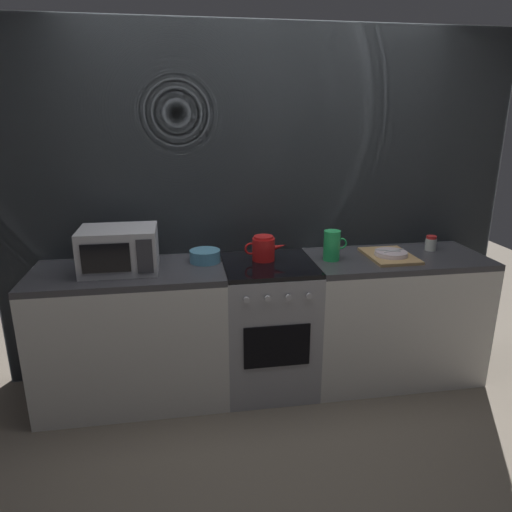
{
  "coord_description": "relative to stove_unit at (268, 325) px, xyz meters",
  "views": [
    {
      "loc": [
        -0.55,
        -2.83,
        1.84
      ],
      "look_at": [
        -0.08,
        0.0,
        0.95
      ],
      "focal_mm": 32.45,
      "sensor_mm": 36.0,
      "label": 1
    }
  ],
  "objects": [
    {
      "name": "microwave",
      "position": [
        -0.94,
        -0.0,
        0.59
      ],
      "size": [
        0.46,
        0.35,
        0.27
      ],
      "color": "#B2B2B7",
      "rests_on": "counter_left"
    },
    {
      "name": "ground_plane",
      "position": [
        0.0,
        0.0,
        -0.45
      ],
      "size": [
        8.0,
        8.0,
        0.0
      ],
      "primitive_type": "plane",
      "color": "#6B6054"
    },
    {
      "name": "counter_right",
      "position": [
        0.9,
        0.0,
        0.0
      ],
      "size": [
        1.2,
        0.6,
        0.9
      ],
      "color": "silver",
      "rests_on": "ground_plane"
    },
    {
      "name": "back_wall",
      "position": [
        0.0,
        0.32,
        0.75
      ],
      "size": [
        3.6,
        0.05,
        2.4
      ],
      "color": "gray",
      "rests_on": "ground_plane"
    },
    {
      "name": "counter_left",
      "position": [
        -0.9,
        0.0,
        0.0
      ],
      "size": [
        1.2,
        0.6,
        0.9
      ],
      "color": "silver",
      "rests_on": "ground_plane"
    },
    {
      "name": "stove_unit",
      "position": [
        0.0,
        0.0,
        0.0
      ],
      "size": [
        0.6,
        0.63,
        0.9
      ],
      "color": "#9E9EA3",
      "rests_on": "ground_plane"
    },
    {
      "name": "dish_pile",
      "position": [
        0.83,
        -0.02,
        0.47
      ],
      "size": [
        0.3,
        0.4,
        0.06
      ],
      "color": "tan",
      "rests_on": "counter_right"
    },
    {
      "name": "mixing_bowl",
      "position": [
        -0.41,
        0.09,
        0.49
      ],
      "size": [
        0.2,
        0.2,
        0.08
      ],
      "primitive_type": "cylinder",
      "color": "teal",
      "rests_on": "counter_left"
    },
    {
      "name": "spice_jar",
      "position": [
        1.2,
        0.1,
        0.5
      ],
      "size": [
        0.08,
        0.08,
        0.1
      ],
      "color": "silver",
      "rests_on": "counter_right"
    },
    {
      "name": "kettle",
      "position": [
        -0.02,
        0.06,
        0.53
      ],
      "size": [
        0.28,
        0.15,
        0.17
      ],
      "color": "red",
      "rests_on": "stove_unit"
    },
    {
      "name": "pitcher",
      "position": [
        0.43,
        -0.01,
        0.55
      ],
      "size": [
        0.16,
        0.11,
        0.2
      ],
      "color": "green",
      "rests_on": "counter_right"
    }
  ]
}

